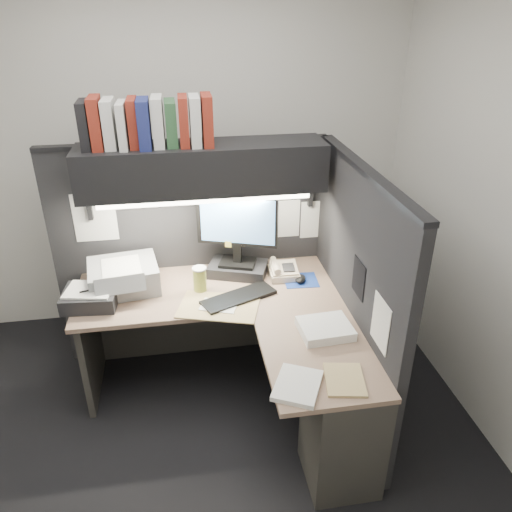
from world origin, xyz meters
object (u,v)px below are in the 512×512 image
object	(u,v)px
telephone	(284,271)
coffee_cup	(200,280)
desk	(270,372)
printer	(124,276)
overhead_shelf	(203,168)
notebook_stack	(91,297)
monitor	(237,244)
keyboard	(239,297)

from	to	relation	value
telephone	coffee_cup	bearing A→B (deg)	-169.13
desk	telephone	bearing A→B (deg)	71.43
coffee_cup	printer	xyz separation A→B (m)	(-0.49, 0.12, 0.01)
telephone	coffee_cup	xyz separation A→B (m)	(-0.58, -0.10, 0.04)
desk	coffee_cup	distance (m)	0.75
overhead_shelf	desk	bearing A→B (deg)	-68.21
notebook_stack	coffee_cup	bearing A→B (deg)	4.14
overhead_shelf	monitor	xyz separation A→B (m)	(0.21, -0.03, -0.54)
coffee_cup	printer	world-z (taller)	printer
desk	telephone	size ratio (longest dim) A/B	8.34
keyboard	telephone	xyz separation A→B (m)	(0.35, 0.24, 0.03)
telephone	coffee_cup	world-z (taller)	coffee_cup
overhead_shelf	monitor	bearing A→B (deg)	-7.34
overhead_shelf	telephone	world-z (taller)	overhead_shelf
monitor	coffee_cup	size ratio (longest dim) A/B	3.65
monitor	notebook_stack	world-z (taller)	monitor
telephone	printer	size ratio (longest dim) A/B	0.46
coffee_cup	overhead_shelf	bearing A→B (deg)	72.58
overhead_shelf	telephone	distance (m)	0.90
overhead_shelf	notebook_stack	bearing A→B (deg)	-160.81
overhead_shelf	telephone	xyz separation A→B (m)	(0.52, -0.11, -0.73)
monitor	notebook_stack	bearing A→B (deg)	-146.72
keyboard	coffee_cup	size ratio (longest dim) A/B	3.02
overhead_shelf	keyboard	bearing A→B (deg)	-64.67
notebook_stack	telephone	bearing A→B (deg)	6.70
coffee_cup	keyboard	bearing A→B (deg)	-31.28
overhead_shelf	printer	world-z (taller)	overhead_shelf
overhead_shelf	notebook_stack	distance (m)	1.08
desk	notebook_stack	bearing A→B (deg)	155.11
overhead_shelf	telephone	size ratio (longest dim) A/B	7.60
monitor	printer	size ratio (longest dim) A/B	1.35
telephone	coffee_cup	size ratio (longest dim) A/B	1.26
printer	notebook_stack	distance (m)	0.26
overhead_shelf	coffee_cup	xyz separation A→B (m)	(-0.07, -0.21, -0.69)
monitor	printer	world-z (taller)	monitor
desk	notebook_stack	distance (m)	1.21
keyboard	overhead_shelf	bearing A→B (deg)	91.67
printer	monitor	bearing A→B (deg)	-3.37
monitor	keyboard	xyz separation A→B (m)	(-0.04, -0.33, -0.22)
monitor	coffee_cup	bearing A→B (deg)	-126.39
keyboard	notebook_stack	xyz separation A→B (m)	(-0.92, 0.09, 0.04)
overhead_shelf	keyboard	xyz separation A→B (m)	(0.17, -0.36, -0.76)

